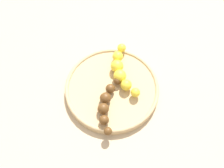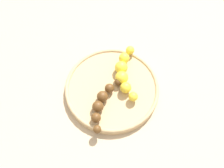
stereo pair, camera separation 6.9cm
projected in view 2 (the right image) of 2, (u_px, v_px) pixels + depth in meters
name	position (u px, v px, depth m)	size (l,w,h in m)	color
ground_plane	(112.00, 91.00, 0.72)	(2.40, 2.40, 0.00)	tan
fruit_bowl	(112.00, 89.00, 0.71)	(0.26, 0.26, 0.02)	tan
banana_overripe	(102.00, 102.00, 0.67)	(0.08, 0.15, 0.03)	#593819
banana_yellow	(124.00, 72.00, 0.71)	(0.06, 0.17, 0.04)	yellow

